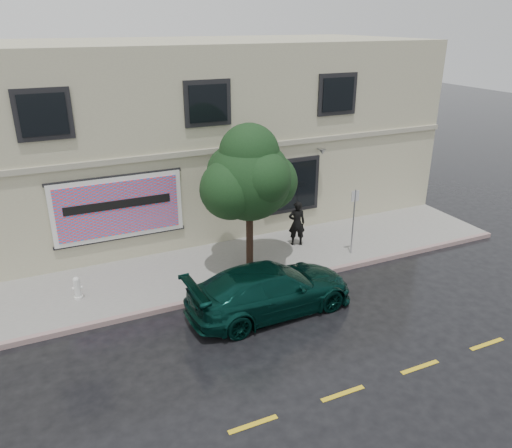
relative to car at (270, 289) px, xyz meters
name	(u,v)px	position (x,y,z in m)	size (l,w,h in m)	color
ground	(273,315)	(-0.04, -0.26, -0.70)	(90.00, 90.00, 0.00)	black
sidewalk	(230,265)	(-0.04, 2.99, -0.63)	(20.00, 3.50, 0.15)	gray
curb	(251,289)	(-0.04, 1.24, -0.63)	(20.00, 0.18, 0.16)	gray
road_marking	(343,394)	(-0.04, -3.76, -0.70)	(19.00, 0.12, 0.01)	gold
building	(176,132)	(-0.03, 8.73, 2.80)	(20.00, 8.12, 7.00)	#B9B895
billboard	(118,208)	(-3.24, 4.66, 1.35)	(4.30, 0.16, 2.20)	white
car	(270,289)	(0.00, 0.00, 0.00)	(2.13, 4.83, 1.41)	black
pedestrian	(297,223)	(2.71, 3.39, 0.28)	(0.61, 0.40, 1.66)	black
umbrella	(298,192)	(2.71, 3.39, 1.47)	(0.97, 0.97, 0.72)	black
street_tree	(249,179)	(0.48, 2.53, 2.44)	(2.60, 2.60, 4.31)	black
fire_hydrant	(77,288)	(-4.93, 2.74, -0.22)	(0.29, 0.27, 0.69)	silver
sign_pole	(354,215)	(4.09, 1.95, 0.87)	(0.29, 0.05, 2.34)	#97989F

